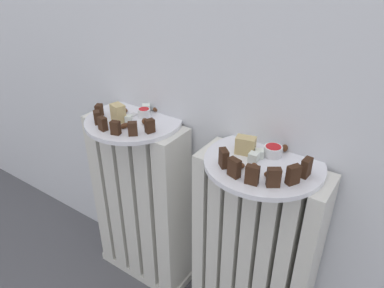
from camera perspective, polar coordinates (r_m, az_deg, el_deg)
radiator_left at (r=1.23m, az=-8.03°, el=-9.57°), size 0.34×0.12×0.60m
radiator_right at (r=1.06m, az=9.61°, el=-17.40°), size 0.34×0.12×0.60m
plate_left at (r=1.06m, az=-9.19°, el=3.71°), size 0.28×0.28×0.01m
plate_right at (r=0.86m, az=11.32°, el=-2.95°), size 0.28×0.28×0.01m
dark_cake_slice_left_0 at (r=1.08m, az=-14.52°, el=5.13°), size 0.03×0.03×0.04m
dark_cake_slice_left_1 at (r=1.04m, az=-14.84°, el=4.09°), size 0.03×0.03×0.04m
dark_cake_slice_left_2 at (r=1.00m, az=-14.00°, el=3.14°), size 0.03×0.02×0.04m
dark_cake_slice_left_3 at (r=0.97m, az=-12.05°, el=2.52°), size 0.03×0.02×0.04m
dark_cake_slice_left_4 at (r=0.96m, az=-9.40°, el=2.42°), size 0.03×0.03×0.04m
dark_cake_slice_left_5 at (r=0.97m, az=-6.71°, el=2.86°), size 0.03×0.03×0.04m
marble_cake_slice_left_0 at (r=1.04m, az=-11.65°, el=4.87°), size 0.05×0.04×0.05m
turkish_delight_left_0 at (r=1.09m, az=-7.25°, el=5.67°), size 0.03×0.03×0.02m
turkish_delight_left_1 at (r=1.04m, az=-10.03°, el=3.96°), size 0.03×0.03×0.02m
medjool_date_left_0 at (r=1.10m, az=-10.70°, el=5.33°), size 0.03×0.02×0.01m
medjool_date_left_1 at (r=1.02m, az=-7.51°, el=3.61°), size 0.03×0.03×0.02m
medjool_date_left_2 at (r=1.09m, az=-5.66°, el=5.57°), size 0.02×0.03×0.02m
medjool_date_left_3 at (r=1.00m, az=-10.69°, el=2.88°), size 0.02×0.03×0.01m
jam_bowl_left at (r=1.06m, az=-7.62°, el=5.01°), size 0.04×0.04×0.03m
dark_cake_slice_right_0 at (r=0.81m, az=5.05°, el=-2.25°), size 0.03×0.03×0.04m
dark_cake_slice_right_1 at (r=0.78m, az=6.72°, el=-3.76°), size 0.03×0.02×0.04m
dark_cake_slice_right_2 at (r=0.76m, az=9.53°, el=-4.85°), size 0.03×0.02×0.04m
dark_cake_slice_right_3 at (r=0.77m, az=12.83°, el=-5.20°), size 0.03×0.03×0.04m
dark_cake_slice_right_4 at (r=0.78m, az=15.78°, el=-4.73°), size 0.03×0.03×0.04m
dark_cake_slice_right_5 at (r=0.82m, az=17.67°, el=-3.59°), size 0.02×0.03×0.04m
marble_cake_slice_right_0 at (r=0.87m, az=8.48°, el=-0.22°), size 0.05×0.04×0.04m
turkish_delight_right_0 at (r=0.85m, az=9.75°, el=-2.08°), size 0.02×0.02×0.02m
turkish_delight_right_1 at (r=0.86m, az=10.61°, el=-1.50°), size 0.03×0.03×0.02m
medjool_date_right_0 at (r=0.91m, az=14.55°, el=-0.56°), size 0.02×0.03×0.02m
medjool_date_right_1 at (r=0.80m, az=12.18°, el=-4.76°), size 0.03×0.02×0.02m
medjool_date_right_2 at (r=0.82m, az=7.43°, el=-3.35°), size 0.03×0.02×0.02m
medjool_date_right_3 at (r=0.81m, az=9.91°, el=-3.65°), size 0.03×0.03×0.02m
jam_bowl_right at (r=0.88m, az=12.73°, el=-1.01°), size 0.04×0.04×0.03m
fork at (r=1.06m, az=-10.46°, el=3.93°), size 0.02×0.11×0.00m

